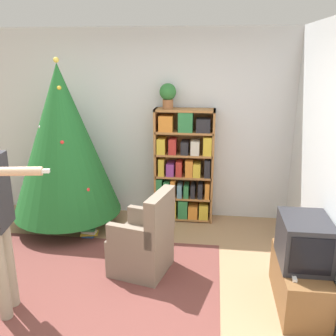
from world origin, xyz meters
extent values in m
plane|color=#9E7A56|center=(0.00, 0.00, 0.00)|extent=(14.00, 14.00, 0.00)
cube|color=silver|center=(0.00, 2.12, 1.30)|extent=(8.00, 0.10, 2.60)
cube|color=brown|center=(-0.38, 0.12, 0.00)|extent=(2.77, 2.08, 0.01)
cube|color=#A8703D|center=(0.11, 1.92, 0.78)|extent=(0.03, 0.28, 1.57)
cube|color=#A8703D|center=(0.88, 1.92, 0.78)|extent=(0.03, 0.28, 1.57)
cube|color=#A8703D|center=(0.50, 1.92, 1.55)|extent=(0.81, 0.28, 0.03)
cube|color=#A8703D|center=(0.50, 2.05, 0.78)|extent=(0.81, 0.01, 1.57)
cube|color=#A8703D|center=(0.50, 1.92, 0.03)|extent=(0.78, 0.28, 0.03)
cube|color=gold|center=(0.19, 1.89, 0.13)|extent=(0.09, 0.22, 0.17)
cube|color=gold|center=(0.33, 1.90, 0.17)|extent=(0.13, 0.26, 0.25)
cube|color=#2D7A42|center=(0.49, 1.88, 0.17)|extent=(0.13, 0.20, 0.26)
cube|color=orange|center=(0.63, 1.88, 0.14)|extent=(0.13, 0.21, 0.18)
cube|color=gold|center=(0.78, 1.89, 0.15)|extent=(0.12, 0.22, 0.21)
cube|color=#A8703D|center=(0.50, 1.92, 0.34)|extent=(0.78, 0.28, 0.03)
cube|color=#2D7A42|center=(0.16, 1.89, 0.48)|extent=(0.08, 0.22, 0.26)
cube|color=#2D7A42|center=(0.26, 1.88, 0.46)|extent=(0.08, 0.21, 0.22)
cube|color=orange|center=(0.35, 1.88, 0.47)|extent=(0.06, 0.21, 0.24)
cube|color=#5B899E|center=(0.45, 1.89, 0.44)|extent=(0.06, 0.23, 0.18)
cube|color=#2D7A42|center=(0.54, 1.89, 0.44)|extent=(0.07, 0.23, 0.17)
cube|color=#232328|center=(0.63, 1.89, 0.45)|extent=(0.06, 0.22, 0.19)
cube|color=#232328|center=(0.73, 1.88, 0.46)|extent=(0.06, 0.20, 0.21)
cube|color=orange|center=(0.82, 1.88, 0.46)|extent=(0.06, 0.21, 0.22)
cube|color=#A8703D|center=(0.50, 1.92, 0.64)|extent=(0.78, 0.28, 0.03)
cube|color=gold|center=(0.19, 1.90, 0.78)|extent=(0.08, 0.24, 0.23)
cube|color=#843889|center=(0.31, 1.90, 0.75)|extent=(0.10, 0.25, 0.17)
cube|color=#B22D28|center=(0.43, 1.87, 0.76)|extent=(0.08, 0.20, 0.21)
cube|color=orange|center=(0.57, 1.90, 0.77)|extent=(0.10, 0.24, 0.22)
cube|color=gold|center=(0.67, 1.89, 0.75)|extent=(0.10, 0.23, 0.19)
cube|color=#232328|center=(0.81, 1.89, 0.78)|extent=(0.08, 0.22, 0.24)
cube|color=#A8703D|center=(0.50, 1.92, 0.95)|extent=(0.78, 0.28, 0.03)
cube|color=gold|center=(0.19, 1.91, 1.07)|extent=(0.11, 0.26, 0.21)
cube|color=#B22D28|center=(0.34, 1.88, 1.07)|extent=(0.10, 0.21, 0.21)
cube|color=#232328|center=(0.51, 1.89, 1.05)|extent=(0.10, 0.23, 0.17)
cube|color=beige|center=(0.64, 1.89, 1.06)|extent=(0.12, 0.22, 0.19)
cube|color=gold|center=(0.81, 1.91, 1.09)|extent=(0.11, 0.26, 0.24)
cube|color=#A8703D|center=(0.50, 1.92, 1.26)|extent=(0.78, 0.28, 0.03)
cube|color=orange|center=(0.25, 1.88, 1.38)|extent=(0.19, 0.21, 0.21)
cube|color=#2D7A42|center=(0.51, 1.88, 1.40)|extent=(0.19, 0.22, 0.26)
cube|color=#232328|center=(0.75, 1.87, 1.36)|extent=(0.18, 0.20, 0.18)
cube|color=brown|center=(1.72, 0.14, 0.22)|extent=(0.40, 0.90, 0.44)
cube|color=#28282D|center=(1.72, 0.14, 0.66)|extent=(0.42, 0.54, 0.43)
cube|color=black|center=(1.72, -0.13, 0.66)|extent=(0.35, 0.01, 0.34)
cube|color=white|center=(1.60, -0.13, 0.45)|extent=(0.04, 0.12, 0.02)
cylinder|color=#4C3323|center=(-1.04, 1.50, 0.05)|extent=(0.36, 0.36, 0.10)
cylinder|color=brown|center=(-1.04, 1.50, 0.16)|extent=(0.08, 0.08, 0.12)
cone|color=#1E6028|center=(-1.04, 1.50, 1.19)|extent=(1.41, 1.41, 1.94)
sphere|color=silver|center=(-1.24, 1.32, 1.40)|extent=(0.04, 0.04, 0.04)
sphere|color=silver|center=(-1.31, 1.57, 1.35)|extent=(0.05, 0.05, 0.05)
sphere|color=#B74C93|center=(-1.49, 1.24, 0.66)|extent=(0.05, 0.05, 0.05)
sphere|color=#335BB2|center=(-0.96, 1.67, 1.62)|extent=(0.05, 0.05, 0.05)
sphere|color=red|center=(-1.17, 1.52, 1.78)|extent=(0.04, 0.04, 0.04)
sphere|color=red|center=(-0.92, 1.20, 1.24)|extent=(0.05, 0.05, 0.05)
sphere|color=red|center=(-0.63, 1.17, 0.66)|extent=(0.06, 0.06, 0.06)
sphere|color=gold|center=(-0.99, 1.41, 1.87)|extent=(0.05, 0.05, 0.05)
sphere|color=#E5CC4C|center=(-1.04, 1.50, 2.19)|extent=(0.07, 0.07, 0.07)
cube|color=#7A6B5B|center=(0.15, 0.53, 0.21)|extent=(0.68, 0.68, 0.42)
cube|color=#7A6B5B|center=(0.37, 0.48, 0.67)|extent=(0.25, 0.57, 0.50)
cube|color=#7A6B5B|center=(0.20, 0.77, 0.52)|extent=(0.51, 0.20, 0.20)
cube|color=#7A6B5B|center=(0.09, 0.30, 0.52)|extent=(0.51, 0.20, 0.20)
cylinder|color=#9E937F|center=(-0.93, -0.20, 0.42)|extent=(0.11, 0.11, 0.85)
cylinder|color=#9E937F|center=(-0.90, -0.38, 0.42)|extent=(0.11, 0.11, 0.85)
cylinder|color=#DBAD89|center=(-0.95, -0.09, 1.13)|extent=(0.07, 0.07, 0.51)
cylinder|color=#DBAD89|center=(-0.65, -0.45, 1.41)|extent=(0.49, 0.15, 0.07)
cube|color=white|center=(-0.41, -0.41, 1.41)|extent=(0.11, 0.05, 0.03)
cylinder|color=#935B38|center=(0.27, 1.92, 1.63)|extent=(0.14, 0.14, 0.12)
sphere|color=#2D7033|center=(0.27, 1.92, 1.78)|extent=(0.22, 0.22, 0.22)
cube|color=#284C93|center=(-0.68, 1.22, 0.01)|extent=(0.16, 0.17, 0.02)
cube|color=gold|center=(-0.67, 1.23, 0.04)|extent=(0.24, 0.18, 0.02)
cube|color=beige|center=(-0.67, 1.22, 0.07)|extent=(0.19, 0.12, 0.03)
cube|color=#2D7A42|center=(-0.67, 1.23, 0.09)|extent=(0.18, 0.15, 0.02)
camera|label=1|loc=(0.88, -2.99, 2.27)|focal=40.00mm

